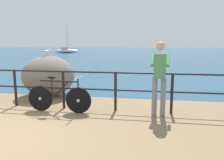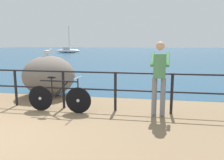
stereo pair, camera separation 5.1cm
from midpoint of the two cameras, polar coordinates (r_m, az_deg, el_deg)
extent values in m
cube|color=#846B4C|center=(23.69, 2.73, 5.15)|extent=(120.00, 120.00, 0.10)
cube|color=navy|center=(51.93, 6.72, 7.51)|extent=(120.00, 90.00, 0.01)
cylinder|color=black|center=(6.70, -23.53, -1.86)|extent=(0.07, 0.07, 1.02)
cylinder|color=black|center=(6.04, -12.25, -2.44)|extent=(0.07, 0.07, 1.02)
cylinder|color=black|center=(5.67, 1.13, -3.01)|extent=(0.07, 0.07, 1.02)
cylinder|color=black|center=(5.63, 15.52, -3.44)|extent=(0.07, 0.07, 1.02)
cylinder|color=black|center=(6.26, -18.41, 2.25)|extent=(9.90, 0.04, 0.04)
cylinder|color=black|center=(6.33, -18.20, -1.79)|extent=(9.90, 0.04, 0.04)
cylinder|color=black|center=(6.00, -17.87, -4.53)|extent=(0.66, 0.06, 0.66)
cylinder|color=#B7BCC6|center=(6.00, -17.87, -4.53)|extent=(0.08, 0.06, 0.08)
cylinder|color=black|center=(5.56, -8.49, -5.26)|extent=(0.66, 0.06, 0.66)
cylinder|color=#B7BCC6|center=(5.56, -8.49, -5.26)|extent=(0.08, 0.06, 0.08)
cylinder|color=black|center=(5.67, -13.54, -0.29)|extent=(0.99, 0.07, 0.04)
cylinder|color=black|center=(5.70, -13.21, -2.63)|extent=(0.50, 0.06, 0.50)
cylinder|color=black|center=(5.78, -15.09, -2.23)|extent=(0.03, 0.03, 0.53)
ellipsoid|color=black|center=(5.73, -15.22, 0.66)|extent=(0.24, 0.11, 0.06)
cylinder|color=black|center=(5.50, -8.56, -2.39)|extent=(0.03, 0.03, 0.57)
cylinder|color=#B7BCC6|center=(5.45, -8.64, 0.55)|extent=(0.05, 0.48, 0.03)
cylinder|color=slate|center=(5.33, 11.18, -4.39)|extent=(0.12, 0.12, 0.95)
ellipsoid|color=#513319|center=(5.51, 11.07, -8.64)|extent=(0.12, 0.27, 0.08)
cylinder|color=slate|center=(5.32, 13.34, -4.48)|extent=(0.12, 0.12, 0.95)
ellipsoid|color=#513319|center=(5.50, 13.17, -8.73)|extent=(0.12, 0.27, 0.08)
cylinder|color=#4C8C59|center=(5.20, 12.55, 3.62)|extent=(0.28, 0.28, 0.55)
sphere|color=tan|center=(5.17, 12.73, 8.63)|extent=(0.20, 0.20, 0.20)
cylinder|color=#4C8C59|center=(5.43, 10.77, 5.38)|extent=(0.12, 0.52, 0.34)
cylinder|color=#4C8C59|center=(5.42, 14.58, 5.23)|extent=(0.12, 0.52, 0.34)
ellipsoid|color=slate|center=(7.66, -15.89, 1.09)|extent=(1.72, 1.69, 1.33)
cylinder|color=gold|center=(7.65, -16.36, 6.31)|extent=(0.01, 0.01, 0.06)
cylinder|color=gold|center=(7.61, -16.22, 6.30)|extent=(0.01, 0.01, 0.06)
ellipsoid|color=white|center=(7.63, -16.32, 7.01)|extent=(0.25, 0.27, 0.13)
ellipsoid|color=#9E9EA3|center=(7.62, -16.47, 7.23)|extent=(0.25, 0.26, 0.06)
sphere|color=white|center=(7.67, -15.52, 7.59)|extent=(0.08, 0.08, 0.08)
cone|color=gold|center=(7.70, -15.18, 7.57)|extent=(0.05, 0.05, 0.02)
ellipsoid|color=white|center=(41.71, -11.26, 7.41)|extent=(4.58, 2.29, 0.70)
cube|color=silver|center=(41.74, -11.69, 8.13)|extent=(1.45, 1.08, 0.36)
cylinder|color=#B2B2B7|center=(41.68, -11.09, 10.78)|extent=(0.10, 0.10, 4.20)
camera|label=1|loc=(0.03, -89.76, 0.04)|focal=35.18mm
camera|label=2|loc=(0.03, 90.24, -0.04)|focal=35.18mm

